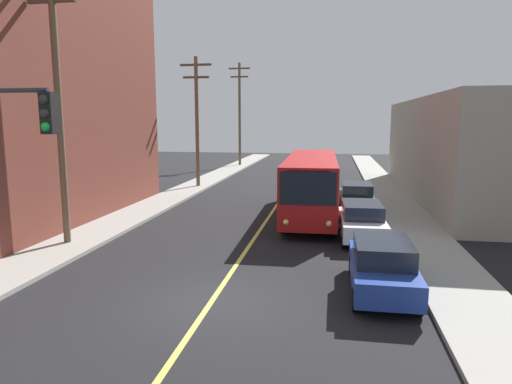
{
  "coord_description": "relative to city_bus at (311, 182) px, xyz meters",
  "views": [
    {
      "loc": [
        3.32,
        -11.93,
        5.12
      ],
      "look_at": [
        0.0,
        7.61,
        2.0
      ],
      "focal_mm": 31.87,
      "sensor_mm": 36.0,
      "label": 1
    }
  ],
  "objects": [
    {
      "name": "sidewalk_left",
      "position": [
        -9.45,
        -2.67,
        -1.74
      ],
      "size": [
        2.5,
        90.0,
        0.15
      ],
      "primitive_type": "cube",
      "color": "gray",
      "rests_on": "ground"
    },
    {
      "name": "building_right_warehouse",
      "position": [
        12.29,
        7.52,
        1.45
      ],
      "size": [
        12.0,
        23.72,
        6.54
      ],
      "color": "gray",
      "rests_on": "ground"
    },
    {
      "name": "utility_pole_far",
      "position": [
        -9.33,
        25.9,
        4.48
      ],
      "size": [
        2.4,
        0.28,
        11.26
      ],
      "color": "brown",
      "rests_on": "sidewalk_left"
    },
    {
      "name": "lane_stripe_center",
      "position": [
        -2.2,
        2.33,
        -1.81
      ],
      "size": [
        0.16,
        60.0,
        0.01
      ],
      "primitive_type": "cube",
      "color": "#D8CC4C",
      "rests_on": "ground"
    },
    {
      "name": "parked_car_blue",
      "position": [
        2.65,
        -11.11,
        -0.98
      ],
      "size": [
        1.83,
        4.4,
        1.62
      ],
      "color": "navy",
      "rests_on": "ground"
    },
    {
      "name": "utility_pole_near",
      "position": [
        -9.65,
        -7.9,
        4.36
      ],
      "size": [
        2.4,
        0.28,
        11.01
      ],
      "color": "brown",
      "rests_on": "sidewalk_left"
    },
    {
      "name": "parked_car_white",
      "position": [
        2.42,
        -4.88,
        -0.98
      ],
      "size": [
        1.95,
        4.46,
        1.62
      ],
      "color": "silver",
      "rests_on": "ground"
    },
    {
      "name": "parked_car_green",
      "position": [
        2.49,
        1.37,
        -0.98
      ],
      "size": [
        1.86,
        4.42,
        1.62
      ],
      "color": "#196038",
      "rests_on": "ground"
    },
    {
      "name": "sidewalk_right",
      "position": [
        5.05,
        -2.67,
        -1.74
      ],
      "size": [
        2.5,
        90.0,
        0.15
      ],
      "primitive_type": "cube",
      "color": "gray",
      "rests_on": "ground"
    },
    {
      "name": "city_bus",
      "position": [
        0.0,
        0.0,
        0.0
      ],
      "size": [
        2.8,
        12.2,
        3.2
      ],
      "color": "maroon",
      "rests_on": "ground"
    },
    {
      "name": "utility_pole_mid",
      "position": [
        -9.11,
        8.91,
        3.66
      ],
      "size": [
        2.4,
        0.28,
        9.67
      ],
      "color": "brown",
      "rests_on": "sidewalk_left"
    },
    {
      "name": "ground_plane",
      "position": [
        -2.2,
        -12.67,
        -1.82
      ],
      "size": [
        120.0,
        120.0,
        0.0
      ],
      "primitive_type": "plane",
      "color": "black"
    }
  ]
}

